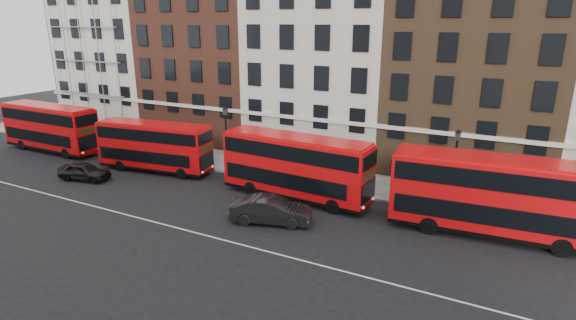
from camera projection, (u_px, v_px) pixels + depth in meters
The scene contains 14 objects.
ground at pixel (215, 220), 28.52m from camera, with size 120.00×120.00×0.00m, color black.
pavement at pixel (290, 172), 37.40m from camera, with size 80.00×5.00×0.15m, color gray.
kerb at pixel (276, 181), 35.28m from camera, with size 80.00×0.30×0.16m, color gray.
road_centre_line at pixel (195, 233), 26.82m from camera, with size 70.00×0.12×0.01m, color white.
building_terrace at pixel (324, 42), 40.77m from camera, with size 64.00×11.95×22.00m.
bus_a at pixel (50, 127), 42.97m from camera, with size 10.72×2.69×4.49m.
bus_b at pixel (154, 146), 37.23m from camera, with size 10.03×3.61×4.13m.
bus_c at pixel (295, 165), 31.40m from camera, with size 10.97×3.26×4.55m.
bus_d at pixel (492, 195), 25.81m from camera, with size 11.49×3.56×4.76m.
car_rear at pixel (84, 171), 35.56m from camera, with size 1.66×4.12×1.40m, color black.
car_front at pixel (271, 210), 27.95m from camera, with size 1.75×5.02×1.65m, color black.
lamp_post_left at pixel (226, 134), 37.37m from camera, with size 0.44×0.44×5.33m.
lamp_post_right at pixel (455, 164), 29.54m from camera, with size 0.44×0.44×5.33m.
iron_railings at pixel (302, 158), 39.09m from camera, with size 6.60×0.06×1.00m, color black, non-canonical shape.
Camera 1 is at (16.13, -21.04, 12.11)m, focal length 28.00 mm.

